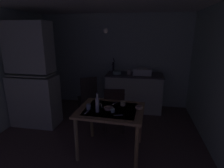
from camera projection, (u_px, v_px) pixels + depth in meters
name	position (u px, v px, depth m)	size (l,w,h in m)	color
ground_plane	(97.00, 138.00, 3.41)	(4.87, 4.87, 0.00)	brown
wall_back	(114.00, 61.00, 4.85)	(3.97, 0.10, 2.39)	#B6C6B8
wall_right	(222.00, 82.00, 2.75)	(0.10, 3.72, 2.39)	#B4CBB4
hutch_cabinet	(32.00, 79.00, 3.70)	(0.96, 0.49, 2.13)	beige
counter_cabinet	(134.00, 92.00, 4.60)	(1.39, 0.64, 0.93)	beige
sink_basin	(142.00, 71.00, 4.42)	(0.44, 0.34, 0.15)	white
hand_pump	(113.00, 67.00, 4.56)	(0.05, 0.27, 0.39)	#232328
mixing_bowl_counter	(117.00, 73.00, 4.49)	(0.20, 0.20, 0.07)	#ADD1C1
stoneware_crock	(129.00, 72.00, 4.45)	(0.11, 0.11, 0.12)	beige
dining_table	(111.00, 115.00, 2.88)	(1.06, 0.87, 0.76)	#98754E
chair_far_side	(114.00, 109.00, 3.54)	(0.45, 0.45, 0.92)	#2D231F
chair_by_counter	(88.00, 96.00, 4.23)	(0.55, 0.55, 0.96)	#282320
serving_bowl_wide	(108.00, 108.00, 2.84)	(0.14, 0.14, 0.04)	tan
soup_bowl_small	(139.00, 107.00, 2.87)	(0.12, 0.12, 0.04)	tan
teacup_mint	(113.00, 110.00, 2.72)	(0.06, 0.06, 0.06)	#ADD1C1
teacup_cream	(123.00, 103.00, 2.98)	(0.08, 0.08, 0.07)	beige
mug_dark	(89.00, 107.00, 2.84)	(0.07, 0.07, 0.08)	#9EB2C6
glass_bottle	(97.00, 104.00, 2.71)	(0.06, 0.06, 0.30)	#B7BCC1
table_knife	(101.00, 105.00, 2.99)	(0.20, 0.02, 0.01)	silver
teaspoon_near_bowl	(87.00, 112.00, 2.73)	(0.13, 0.02, 0.01)	beige
teaspoon_by_cup	(118.00, 115.00, 2.63)	(0.13, 0.02, 0.01)	beige
serving_spoon	(115.00, 103.00, 3.08)	(0.12, 0.02, 0.01)	beige
pendant_bulb	(106.00, 31.00, 2.98)	(0.08, 0.08, 0.08)	#F9EFCC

